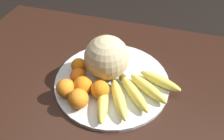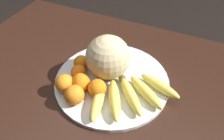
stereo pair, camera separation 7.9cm
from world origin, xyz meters
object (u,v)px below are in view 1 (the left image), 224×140
kitchen_table (97,100)px  orange_mid_center (78,99)px  fruit_bowl (112,81)px  orange_top_small (83,85)px  orange_front_left (100,89)px  produce_tag (89,81)px  orange_front_right (78,76)px  banana_bunch (133,92)px  orange_back_left (66,88)px  melon (107,58)px  orange_back_right (79,66)px

kitchen_table → orange_mid_center: (-0.02, -0.12, 0.15)m
kitchen_table → fruit_bowl: size_ratio=2.96×
orange_mid_center → orange_top_small: bearing=97.8°
orange_front_left → produce_tag: size_ratio=0.62×
produce_tag → kitchen_table: bearing=4.5°
orange_top_small → produce_tag: size_ratio=0.64×
orange_front_right → banana_bunch: bearing=-3.5°
fruit_bowl → orange_top_small: 0.12m
banana_bunch → produce_tag: banana_bunch is taller
orange_mid_center → orange_back_left: bearing=152.0°
kitchen_table → orange_back_left: (-0.08, -0.09, 0.15)m
fruit_bowl → orange_back_left: (-0.13, -0.11, 0.04)m
orange_top_small → produce_tag: orange_top_small is taller
kitchen_table → banana_bunch: size_ratio=4.41×
melon → orange_top_small: melon is taller
orange_front_left → orange_mid_center: (-0.06, -0.06, 0.00)m
orange_back_right → orange_top_small: bearing=-59.8°
fruit_bowl → orange_mid_center: size_ratio=6.29×
orange_front_right → orange_top_small: orange_top_small is taller
banana_bunch → orange_back_right: size_ratio=4.93×
melon → orange_top_small: size_ratio=2.46×
banana_bunch → orange_top_small: bearing=-122.7°
melon → orange_mid_center: size_ratio=2.40×
banana_bunch → produce_tag: 0.18m
banana_bunch → orange_front_right: size_ratio=5.02×
orange_back_left → kitchen_table: bearing=50.1°
orange_mid_center → melon: bearing=75.0°
kitchen_table → orange_front_left: bearing=-58.2°
banana_bunch → orange_front_left: bearing=-116.7°
banana_bunch → orange_back_left: 0.23m
orange_mid_center → kitchen_table: bearing=82.4°
orange_front_right → orange_back_left: 0.07m
orange_mid_center → orange_front_left: bearing=47.0°
fruit_bowl → melon: size_ratio=2.62×
orange_back_left → orange_top_small: size_ratio=0.99×
kitchen_table → orange_front_right: bearing=-162.0°
banana_bunch → orange_front_right: 0.21m
orange_back_left → orange_mid_center: bearing=-28.0°
kitchen_table → fruit_bowl: 0.12m
melon → orange_front_left: melon is taller
orange_front_right → orange_back_left: bearing=-102.0°
melon → orange_mid_center: 0.18m
orange_back_left → orange_front_left: bearing=13.6°
fruit_bowl → banana_bunch: banana_bunch is taller
banana_bunch → orange_top_small: 0.18m
fruit_bowl → orange_back_right: orange_back_right is taller
kitchen_table → melon: 0.21m
melon → orange_front_right: melon is taller
fruit_bowl → orange_back_left: 0.18m
orange_front_right → melon: bearing=36.6°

